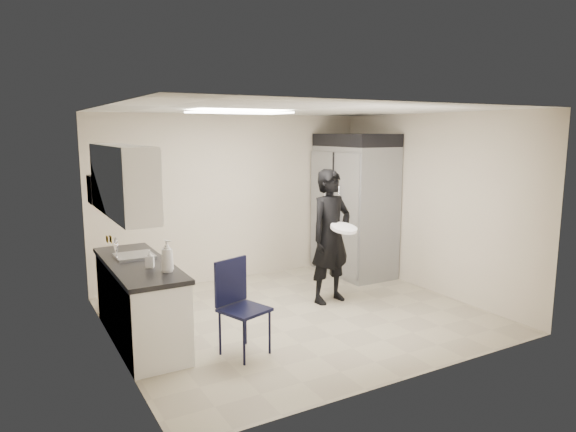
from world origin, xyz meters
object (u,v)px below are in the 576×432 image
commercial_fridge (354,211)px  man_tuxedo (331,236)px  folding_chair (245,310)px  lower_counter (140,304)px

commercial_fridge → man_tuxedo: bearing=-138.8°
man_tuxedo → folding_chair: bearing=-159.4°
commercial_fridge → folding_chair: (-2.91, -2.00, -0.56)m
commercial_fridge → folding_chair: size_ratio=2.14×
commercial_fridge → folding_chair: commercial_fridge is taller
commercial_fridge → man_tuxedo: (-1.15, -1.01, -0.13)m
folding_chair → commercial_fridge: bearing=15.8°
folding_chair → man_tuxedo: (1.76, 0.99, 0.43)m
folding_chair → lower_counter: bearing=114.6°
lower_counter → man_tuxedo: size_ratio=1.03×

